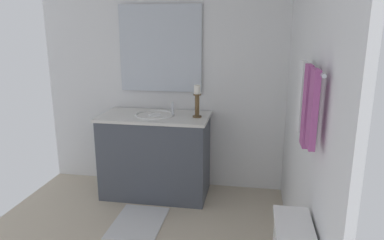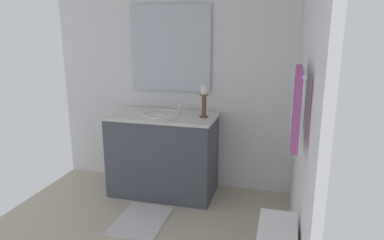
{
  "view_description": "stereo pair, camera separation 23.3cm",
  "coord_description": "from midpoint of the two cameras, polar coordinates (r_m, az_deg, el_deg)",
  "views": [
    {
      "loc": [
        2.45,
        0.96,
        1.71
      ],
      "look_at": [
        -0.16,
        0.5,
        1.02
      ],
      "focal_mm": 33.24,
      "sensor_mm": 36.0,
      "label": 1
    },
    {
      "loc": [
        2.4,
        1.18,
        1.71
      ],
      "look_at": [
        -0.16,
        0.5,
        1.02
      ],
      "focal_mm": 33.24,
      "sensor_mm": 36.0,
      "label": 2
    }
  ],
  "objects": [
    {
      "name": "mirror",
      "position": [
        3.79,
        -1.78,
        11.37
      ],
      "size": [
        0.02,
        0.87,
        0.89
      ],
      "primitive_type": "cube",
      "color": "silver"
    },
    {
      "name": "vanity_cabinet",
      "position": [
        3.74,
        -2.89,
        -5.51
      ],
      "size": [
        0.58,
        1.11,
        0.86
      ],
      "color": "#474C56",
      "rests_on": "ground"
    },
    {
      "name": "wall_left",
      "position": [
        3.85,
        -1.32,
        7.28
      ],
      "size": [
        0.04,
        2.64,
        2.45
      ],
      "primitive_type": "cube",
      "color": "white",
      "rests_on": "ground"
    },
    {
      "name": "candle_holder_tall",
      "position": [
        3.48,
        3.87,
        3.17
      ],
      "size": [
        0.09,
        0.09,
        0.32
      ],
      "color": "brown",
      "rests_on": "vanity_cabinet"
    },
    {
      "name": "towel_near_vanity",
      "position": [
        2.16,
        19.26,
        3.32
      ],
      "size": [
        0.15,
        0.03,
        0.41
      ],
      "primitive_type": "cube",
      "color": "white",
      "rests_on": "towel_bar"
    },
    {
      "name": "towel_bar",
      "position": [
        1.93,
        20.67,
        7.56
      ],
      "size": [
        0.63,
        0.02,
        0.02
      ],
      "primitive_type": "cylinder",
      "rotation": [
        0.0,
        1.57,
        0.0
      ],
      "color": "silver"
    },
    {
      "name": "bath_mat",
      "position": [
        3.39,
        -6.14,
        -15.74
      ],
      "size": [
        0.6,
        0.44,
        0.02
      ],
      "primitive_type": "cube",
      "color": "silver",
      "rests_on": "ground"
    },
    {
      "name": "towel_center",
      "position": [
        1.96,
        19.63,
        1.77
      ],
      "size": [
        0.13,
        0.03,
        0.44
      ],
      "primitive_type": "cube",
      "color": "#A54C8C",
      "rests_on": "towel_bar"
    },
    {
      "name": "towel_near_corner",
      "position": [
        1.75,
        20.2,
        1.24
      ],
      "size": [
        0.13,
        0.03,
        0.38
      ],
      "primitive_type": "cube",
      "color": "#A54C8C",
      "rests_on": "towel_bar"
    },
    {
      "name": "floor",
      "position": [
        3.16,
        -7.85,
        -18.62
      ],
      "size": [
        2.49,
        2.64,
        0.02
      ],
      "primitive_type": "cube",
      "color": "beige",
      "rests_on": "ground"
    },
    {
      "name": "wall_back",
      "position": [
        2.49,
        20.41,
        2.36
      ],
      "size": [
        2.49,
        0.04,
        2.45
      ],
      "primitive_type": "cube",
      "color": "white",
      "rests_on": "ground"
    },
    {
      "name": "sink_basin",
      "position": [
        3.63,
        -2.95,
        0.28
      ],
      "size": [
        0.4,
        0.4,
        0.24
      ],
      "color": "white",
      "rests_on": "vanity_cabinet"
    }
  ]
}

